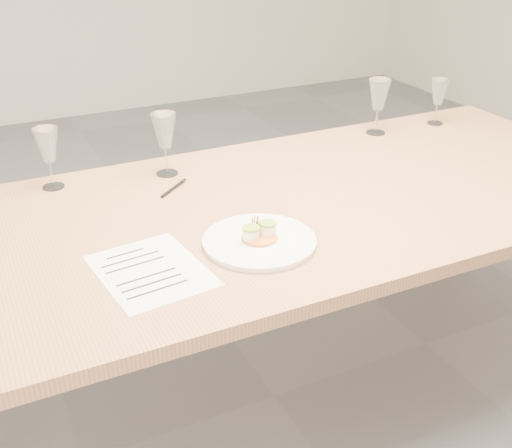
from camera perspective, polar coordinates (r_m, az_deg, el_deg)
name	(u,v)px	position (r m, az deg, el deg)	size (l,w,h in m)	color
ground	(274,396)	(2.32, 1.62, -15.04)	(7.00, 7.00, 0.00)	slate
dining_table	(277,223)	(1.93, 1.88, 0.12)	(2.40, 1.00, 0.75)	#B57C4F
dinner_plate	(260,240)	(1.67, 0.32, -1.45)	(0.30, 0.30, 0.08)	white
recipe_sheet	(151,271)	(1.58, -9.34, -4.11)	(0.27, 0.33, 0.00)	white
ballpoint_pen	(174,188)	(2.00, -7.33, 3.20)	(0.11, 0.10, 0.01)	black
wine_glass_1	(47,147)	(2.05, -18.05, 6.56)	(0.08, 0.08, 0.19)	white
wine_glass_2	(164,132)	(2.06, -8.14, 8.07)	(0.08, 0.08, 0.20)	white
wine_glass_3	(379,96)	(2.47, 10.87, 11.14)	(0.08, 0.08, 0.21)	white
wine_glass_4	(439,93)	(2.64, 15.95, 11.14)	(0.07, 0.07, 0.18)	white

